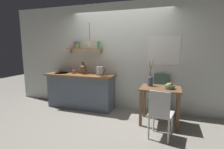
% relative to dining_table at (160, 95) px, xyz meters
% --- Properties ---
extents(ground_plane, '(14.00, 14.00, 0.00)m').
position_rel_dining_table_xyz_m(ground_plane, '(-1.05, 0.02, -0.62)').
color(ground_plane, gray).
extents(back_wall, '(6.80, 0.11, 2.70)m').
position_rel_dining_table_xyz_m(back_wall, '(-0.85, 0.67, 0.74)').
color(back_wall, silver).
rests_on(back_wall, ground_plane).
extents(kitchen_counter, '(1.83, 0.63, 0.91)m').
position_rel_dining_table_xyz_m(kitchen_counter, '(-2.06, 0.34, -0.15)').
color(kitchen_counter, slate).
rests_on(kitchen_counter, ground_plane).
extents(wall_shelf, '(1.00, 0.20, 0.33)m').
position_rel_dining_table_xyz_m(wall_shelf, '(-2.04, 0.51, 0.99)').
color(wall_shelf, tan).
extents(dining_table, '(0.81, 0.60, 0.78)m').
position_rel_dining_table_xyz_m(dining_table, '(0.00, 0.00, 0.00)').
color(dining_table, brown).
rests_on(dining_table, ground_plane).
extents(dining_chair_near, '(0.45, 0.46, 0.89)m').
position_rel_dining_table_xyz_m(dining_chair_near, '(0.05, -0.66, -0.12)').
color(dining_chair_near, silver).
rests_on(dining_chair_near, ground_plane).
extents(dining_chair_far, '(0.48, 0.49, 0.97)m').
position_rel_dining_table_xyz_m(dining_chair_far, '(-0.02, 0.45, -0.09)').
color(dining_chair_far, '#4C6B5B').
rests_on(dining_chair_far, ground_plane).
extents(fruit_bowl, '(0.20, 0.20, 0.14)m').
position_rel_dining_table_xyz_m(fruit_bowl, '(0.18, -0.04, 0.22)').
color(fruit_bowl, slate).
rests_on(fruit_bowl, dining_table).
extents(twig_vase, '(0.12, 0.12, 0.57)m').
position_rel_dining_table_xyz_m(twig_vase, '(-0.22, 0.10, 0.26)').
color(twig_vase, '#475675').
rests_on(twig_vase, dining_table).
extents(electric_kettle, '(0.27, 0.18, 0.24)m').
position_rel_dining_table_xyz_m(electric_kettle, '(-1.50, 0.34, 0.40)').
color(electric_kettle, black).
rests_on(electric_kettle, kitchen_counter).
extents(knife_block, '(0.10, 0.20, 0.31)m').
position_rel_dining_table_xyz_m(knife_block, '(-1.97, 0.37, 0.42)').
color(knife_block, brown).
rests_on(knife_block, kitchen_counter).
extents(coffee_mug_by_sink, '(0.13, 0.09, 0.09)m').
position_rel_dining_table_xyz_m(coffee_mug_by_sink, '(-2.25, 0.33, 0.34)').
color(coffee_mug_by_sink, '#C6664C').
rests_on(coffee_mug_by_sink, kitchen_counter).
extents(pendant_lamp, '(0.28, 0.28, 0.59)m').
position_rel_dining_table_xyz_m(pendant_lamp, '(-1.70, 0.20, 1.06)').
color(pendant_lamp, black).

